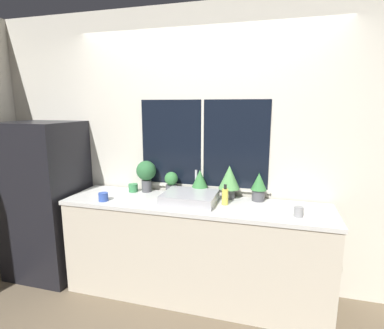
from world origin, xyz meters
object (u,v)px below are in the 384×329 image
potted_plant_right (229,179)px  mug_green (133,188)px  potted_plant_far_left (146,173)px  sink (190,198)px  mug_grey (299,212)px  refrigerator (46,200)px  potted_plant_left (171,182)px  soap_bottle (225,196)px  mug_blue (103,197)px  potted_plant_far_right (259,186)px  potted_plant_center (200,181)px

potted_plant_right → mug_green: bearing=-177.7°
potted_plant_far_left → mug_green: bearing=-163.4°
sink → mug_grey: 0.93m
refrigerator → sink: 1.58m
potted_plant_right → mug_grey: bearing=-28.2°
potted_plant_far_left → mug_green: size_ratio=3.40×
potted_plant_right → potted_plant_left: bearing=180.0°
soap_bottle → mug_blue: 1.11m
potted_plant_right → mug_blue: bearing=-160.5°
mug_blue → mug_grey: bearing=2.2°
soap_bottle → sink: bearing=-175.5°
refrigerator → potted_plant_far_left: (1.06, 0.22, 0.31)m
potted_plant_right → refrigerator: bearing=-173.5°
potted_plant_left → soap_bottle: bearing=-18.6°
potted_plant_far_right → potted_plant_left: bearing=180.0°
soap_bottle → mug_grey: size_ratio=2.32×
potted_plant_far_left → soap_bottle: potted_plant_far_left is taller
refrigerator → potted_plant_right: 1.93m
potted_plant_far_left → mug_grey: (1.44, -0.32, -0.16)m
potted_plant_left → mug_blue: size_ratio=2.54×
refrigerator → mug_grey: size_ratio=20.52×
mug_green → potted_plant_right: bearing=2.3°
potted_plant_far_right → mug_green: (-1.24, -0.04, -0.10)m
potted_plant_center → soap_bottle: size_ratio=1.41×
potted_plant_left → potted_plant_far_right: bearing=0.0°
refrigerator → soap_bottle: (1.89, 0.03, 0.19)m
mug_blue → mug_green: bearing=70.0°
potted_plant_far_right → soap_bottle: (-0.28, -0.19, -0.07)m
potted_plant_left → mug_grey: (1.18, -0.32, -0.08)m
potted_plant_far_right → mug_grey: potted_plant_far_right is taller
potted_plant_far_left → potted_plant_left: 0.28m
potted_plant_left → potted_plant_far_right: (0.85, 0.00, 0.03)m
mug_green → potted_plant_far_left: bearing=16.6°
potted_plant_far_left → potted_plant_center: 0.56m
sink → potted_plant_far_left: potted_plant_far_left is taller
potted_plant_right → potted_plant_far_right: bearing=0.0°
mug_blue → potted_plant_center: bearing=25.4°
potted_plant_far_right → mug_green: size_ratio=2.80×
potted_plant_center → mug_grey: potted_plant_center is taller
mug_grey → mug_blue: size_ratio=0.91×
sink → mug_grey: size_ratio=5.98×
potted_plant_right → mug_green: 0.98m
potted_plant_far_left → potted_plant_far_right: (1.11, -0.00, -0.05)m
potted_plant_far_left → mug_green: (-0.13, -0.04, -0.16)m
potted_plant_right → soap_bottle: bearing=-91.7°
refrigerator → mug_blue: size_ratio=18.66×
potted_plant_far_left → potted_plant_far_right: size_ratio=1.21×
potted_plant_far_right → mug_grey: size_ratio=3.32×
potted_plant_far_right → mug_blue: size_ratio=3.02×
potted_plant_far_left → potted_plant_left: (0.27, -0.00, -0.08)m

